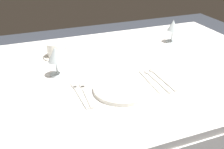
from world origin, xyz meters
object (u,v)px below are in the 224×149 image
object	(u,v)px
coffee_cup_left	(55,50)
dinner_plate	(122,89)
dinner_knife	(150,82)
spoon_soup	(154,78)
wine_glass_left	(55,56)
wine_glass_centre	(173,27)
fork_inner	(79,94)
spoon_dessert	(159,77)
fork_outer	(86,93)

from	to	relation	value
coffee_cup_left	dinner_plate	bearing A→B (deg)	-65.01
dinner_knife	spoon_soup	world-z (taller)	spoon_soup
wine_glass_left	dinner_plate	bearing A→B (deg)	-45.66
coffee_cup_left	wine_glass_centre	distance (m)	0.74
coffee_cup_left	wine_glass_left	distance (m)	0.22
fork_inner	coffee_cup_left	size ratio (longest dim) A/B	2.03
dinner_plate	spoon_soup	size ratio (longest dim) A/B	1.09
dinner_plate	spoon_dessert	size ratio (longest dim) A/B	1.08
dinner_plate	fork_outer	bearing A→B (deg)	168.81
wine_glass_centre	fork_inner	bearing A→B (deg)	-150.55
dinner_knife	spoon_dessert	distance (m)	0.07
fork_outer	dinner_knife	distance (m)	0.31
dinner_knife	fork_inner	bearing A→B (deg)	178.02
spoon_soup	coffee_cup_left	world-z (taller)	coffee_cup_left
fork_outer	wine_glass_centre	bearing A→B (deg)	30.74
wine_glass_left	fork_outer	bearing A→B (deg)	-68.70
spoon_soup	coffee_cup_left	bearing A→B (deg)	134.23
coffee_cup_left	fork_inner	bearing A→B (deg)	-86.07
dinner_plate	dinner_knife	world-z (taller)	dinner_plate
spoon_soup	dinner_plate	bearing A→B (deg)	-166.08
fork_outer	spoon_dessert	world-z (taller)	spoon_dessert
fork_outer	dinner_plate	bearing A→B (deg)	-11.19
fork_inner	dinner_knife	world-z (taller)	same
fork_outer	spoon_soup	bearing A→B (deg)	2.59
spoon_soup	wine_glass_centre	world-z (taller)	wine_glass_centre
dinner_knife	spoon_dessert	bearing A→B (deg)	23.16
wine_glass_centre	dinner_plate	bearing A→B (deg)	-140.38
dinner_plate	fork_outer	size ratio (longest dim) A/B	1.21
fork_outer	dinner_knife	xyz separation A→B (m)	(0.31, -0.01, 0.00)
fork_inner	coffee_cup_left	bearing A→B (deg)	93.93
coffee_cup_left	wine_glass_left	world-z (taller)	wine_glass_left
spoon_soup	spoon_dessert	distance (m)	0.03
fork_inner	fork_outer	bearing A→B (deg)	-9.39
fork_inner	spoon_dessert	world-z (taller)	spoon_dessert
fork_outer	wine_glass_left	xyz separation A→B (m)	(-0.08, 0.21, 0.10)
dinner_plate	spoon_dessert	bearing A→B (deg)	13.27
dinner_plate	dinner_knife	bearing A→B (deg)	8.81
wine_glass_centre	wine_glass_left	size ratio (longest dim) A/B	0.98
dinner_knife	wine_glass_left	world-z (taller)	wine_glass_left
spoon_soup	wine_glass_centre	distance (m)	0.53
dinner_plate	fork_inner	distance (m)	0.19
fork_outer	wine_glass_left	size ratio (longest dim) A/B	1.41
dinner_knife	wine_glass_centre	world-z (taller)	wine_glass_centre
fork_inner	wine_glass_centre	xyz separation A→B (m)	(0.71, 0.40, 0.10)
fork_outer	wine_glass_centre	size ratio (longest dim) A/B	1.45
spoon_soup	wine_glass_left	distance (m)	0.48
fork_inner	wine_glass_centre	distance (m)	0.82
wine_glass_centre	wine_glass_left	world-z (taller)	wine_glass_left
coffee_cup_left	wine_glass_centre	bearing A→B (deg)	-1.44
wine_glass_centre	wine_glass_left	xyz separation A→B (m)	(-0.76, -0.19, 0.00)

